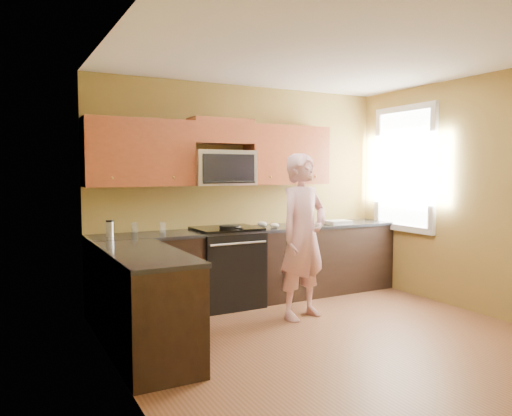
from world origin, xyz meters
TOP-DOWN VIEW (x-y plane):
  - floor at (0.00, 0.00)m, footprint 4.00×4.00m
  - ceiling at (0.00, 0.00)m, footprint 4.00×4.00m
  - wall_back at (0.00, 2.00)m, footprint 4.00×0.00m
  - wall_left at (-2.00, 0.00)m, footprint 0.00×4.00m
  - wall_right at (2.00, 0.00)m, footprint 0.00×4.00m
  - cabinet_back_run at (0.00, 1.70)m, footprint 4.00×0.60m
  - cabinet_left_run at (-1.70, 0.60)m, footprint 0.60×1.60m
  - countertop_back at (0.00, 1.69)m, footprint 4.00×0.62m
  - countertop_left at (-1.69, 0.60)m, footprint 0.62×1.60m
  - stove at (-0.40, 1.68)m, footprint 0.76×0.65m
  - microwave at (-0.40, 1.80)m, footprint 0.76×0.40m
  - upper_cab_left at (-1.39, 1.83)m, footprint 1.22×0.33m
  - upper_cab_right at (0.54, 1.83)m, footprint 1.12×0.33m
  - upper_cab_over_mw at (-0.40, 1.83)m, footprint 0.76×0.33m
  - window at (1.98, 1.20)m, footprint 0.06×1.06m
  - woman at (0.14, 0.84)m, footprint 0.75×0.59m
  - frying_pan at (-0.47, 1.42)m, footprint 0.29×0.45m
  - butter_tub at (0.49, 1.64)m, footprint 0.16×0.16m
  - toast_slice at (0.57, 1.46)m, footprint 0.11×0.11m
  - napkin_a at (0.20, 1.57)m, footprint 0.12×0.12m
  - napkin_b at (0.13, 1.76)m, footprint 0.16×0.17m
  - dish_towel at (1.16, 1.54)m, footprint 0.32×0.26m
  - travel_mug at (-1.75, 1.72)m, footprint 0.10×0.10m
  - glass_a at (-1.44, 1.91)m, footprint 0.09×0.09m
  - glass_c at (-1.16, 1.78)m, footprint 0.09×0.09m

SIDE VIEW (x-z plane):
  - floor at x=0.00m, z-range 0.00..0.00m
  - cabinet_back_run at x=0.00m, z-range 0.00..0.88m
  - cabinet_left_run at x=-1.70m, z-range 0.00..0.88m
  - stove at x=-0.40m, z-range 0.00..0.95m
  - countertop_back at x=0.00m, z-range 0.88..0.92m
  - countertop_left at x=-1.69m, z-range 0.88..0.92m
  - woman at x=0.14m, z-range 0.00..1.81m
  - butter_tub at x=0.49m, z-range 0.87..0.97m
  - travel_mug at x=-1.75m, z-range 0.83..1.01m
  - toast_slice at x=0.57m, z-range 0.92..0.93m
  - dish_towel at x=1.16m, z-range 0.92..0.97m
  - frying_pan at x=-0.47m, z-range 0.92..0.98m
  - napkin_a at x=0.20m, z-range 0.92..0.98m
  - napkin_b at x=0.13m, z-range 0.92..0.99m
  - glass_a at x=-1.44m, z-range 0.92..1.04m
  - glass_c at x=-1.16m, z-range 0.92..1.04m
  - wall_back at x=0.00m, z-range -0.65..3.35m
  - wall_left at x=-2.00m, z-range -0.65..3.35m
  - wall_right at x=2.00m, z-range -0.65..3.35m
  - microwave at x=-0.40m, z-range 1.24..1.66m
  - upper_cab_left at x=-1.39m, z-range 1.07..1.82m
  - upper_cab_right at x=0.54m, z-range 1.07..1.82m
  - window at x=1.98m, z-range 0.82..2.48m
  - upper_cab_over_mw at x=-0.40m, z-range 1.95..2.25m
  - ceiling at x=0.00m, z-range 2.70..2.70m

